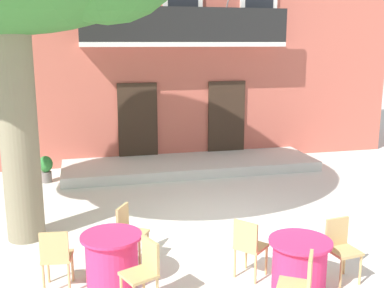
# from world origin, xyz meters

# --- Properties ---
(ground_plane) EXTENTS (120.00, 120.00, 0.00)m
(ground_plane) POSITION_xyz_m (0.00, 0.00, 0.00)
(ground_plane) COLOR silver
(building_facade) EXTENTS (13.00, 5.09, 7.50)m
(building_facade) POSITION_xyz_m (0.46, 6.99, 3.75)
(building_facade) COLOR #BC5B4C
(building_facade) RESTS_ON ground
(entrance_step_platform) EXTENTS (6.81, 1.95, 0.25)m
(entrance_step_platform) POSITION_xyz_m (0.46, 4.03, 0.12)
(entrance_step_platform) COLOR silver
(entrance_step_platform) RESTS_ON ground
(cafe_table_near_tree) EXTENTS (0.86, 0.86, 0.76)m
(cafe_table_near_tree) POSITION_xyz_m (-2.07, -1.68, 0.39)
(cafe_table_near_tree) COLOR #E52D66
(cafe_table_near_tree) RESTS_ON ground
(cafe_chair_near_tree_0) EXTENTS (0.45, 0.45, 0.91)m
(cafe_chair_near_tree_0) POSITION_xyz_m (-2.83, -1.66, 0.53)
(cafe_chair_near_tree_0) COLOR tan
(cafe_chair_near_tree_0) RESTS_ON ground
(cafe_chair_near_tree_1) EXTENTS (0.52, 0.52, 0.91)m
(cafe_chair_near_tree_1) POSITION_xyz_m (-1.71, -2.34, 0.53)
(cafe_chair_near_tree_1) COLOR tan
(cafe_chair_near_tree_1) RESTS_ON ground
(cafe_chair_near_tree_2) EXTENTS (0.55, 0.55, 0.91)m
(cafe_chair_near_tree_2) POSITION_xyz_m (-1.76, -0.99, 0.53)
(cafe_chair_near_tree_2) COLOR tan
(cafe_chair_near_tree_2) RESTS_ON ground
(cafe_table_middle) EXTENTS (0.86, 0.86, 0.76)m
(cafe_table_middle) POSITION_xyz_m (0.42, -2.48, 0.39)
(cafe_table_middle) COLOR #E52D66
(cafe_table_middle) RESTS_ON ground
(cafe_chair_middle_0) EXTENTS (0.45, 0.45, 0.91)m
(cafe_chair_middle_0) POSITION_xyz_m (1.15, -2.30, 0.53)
(cafe_chair_middle_0) COLOR tan
(cafe_chair_middle_0) RESTS_ON ground
(cafe_chair_middle_1) EXTENTS (0.56, 0.56, 0.91)m
(cafe_chair_middle_1) POSITION_xyz_m (-0.13, -1.96, 0.53)
(cafe_chair_middle_1) COLOR tan
(cafe_chair_middle_1) RESTS_ON ground
(cafe_chair_middle_2) EXTENTS (0.55, 0.55, 0.91)m
(cafe_chair_middle_2) POSITION_xyz_m (0.09, -3.16, 0.53)
(cafe_chair_middle_2) COLOR tan
(cafe_chair_middle_2) RESTS_ON ground
(ground_planter_left) EXTENTS (0.35, 0.35, 0.66)m
(ground_planter_left) POSITION_xyz_m (-3.29, 3.76, 0.37)
(ground_planter_left) COLOR slate
(ground_planter_left) RESTS_ON ground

